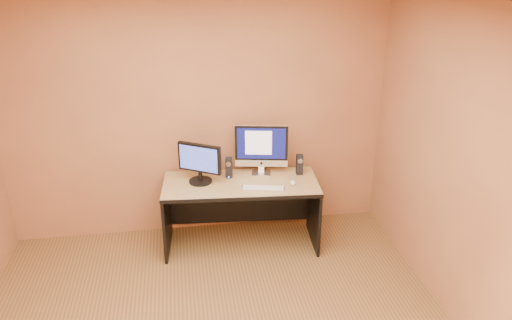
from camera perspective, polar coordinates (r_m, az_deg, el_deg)
The scene contains 11 objects.
walls at distance 3.40m, azimuth -4.91°, elevation -5.41°, with size 4.00×4.00×2.60m, color #A46B42, non-canonical shape.
ceiling at distance 3.01m, azimuth -5.78°, elevation 16.95°, with size 4.00×4.00×0.00m, color white.
desk at distance 5.23m, azimuth -1.71°, elevation -6.19°, with size 1.57×0.69×0.73m, color #A98654, non-canonical shape.
imac at distance 5.17m, azimuth 0.61°, elevation 1.20°, with size 0.56×0.21×0.54m, color silver, non-canonical shape.
second_monitor at distance 5.02m, azimuth -6.45°, elevation -0.39°, with size 0.47×0.24×0.41m, color black, non-canonical shape.
speaker_left at distance 5.15m, azimuth -3.12°, elevation -0.87°, with size 0.07×0.07×0.22m, color black, non-canonical shape.
speaker_right at distance 5.23m, azimuth 5.00°, elevation -0.52°, with size 0.07×0.07×0.22m, color black, non-canonical shape.
keyboard at distance 4.93m, azimuth 0.83°, elevation -3.24°, with size 0.42×0.11×0.02m, color silver.
mouse at distance 5.04m, azimuth 4.22°, elevation -2.58°, with size 0.06×0.10×0.04m, color silver.
cable_a at distance 5.38m, azimuth 1.04°, elevation -0.97°, with size 0.01×0.01×0.22m, color black.
cable_b at distance 5.36m, azimuth 0.29°, elevation -1.04°, with size 0.01×0.01×0.18m, color black.
Camera 1 is at (-0.19, -2.99, 2.91)m, focal length 35.00 mm.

